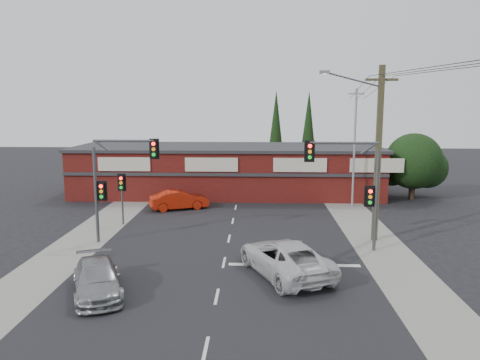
{
  "coord_description": "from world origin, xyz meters",
  "views": [
    {
      "loc": [
        1.65,
        -23.69,
        7.92
      ],
      "look_at": [
        0.65,
        3.0,
        3.52
      ],
      "focal_mm": 35.0,
      "sensor_mm": 36.0,
      "label": 1
    }
  ],
  "objects_px": {
    "shop_building": "(227,170)",
    "white_suv": "(285,258)",
    "silver_suv": "(97,279)",
    "red_sedan": "(179,200)",
    "utility_pole": "(376,148)"
  },
  "relations": [
    {
      "from": "white_suv",
      "to": "red_sedan",
      "type": "xyz_separation_m",
      "value": [
        -7.21,
        13.37,
        -0.1
      ]
    },
    {
      "from": "white_suv",
      "to": "utility_pole",
      "type": "xyz_separation_m",
      "value": [
        5.41,
        5.76,
        4.58
      ]
    },
    {
      "from": "white_suv",
      "to": "silver_suv",
      "type": "height_order",
      "value": "white_suv"
    },
    {
      "from": "shop_building",
      "to": "utility_pole",
      "type": "bearing_deg",
      "value": -56.24
    },
    {
      "from": "white_suv",
      "to": "silver_suv",
      "type": "xyz_separation_m",
      "value": [
        -7.98,
        -2.58,
        -0.15
      ]
    },
    {
      "from": "silver_suv",
      "to": "shop_building",
      "type": "relative_size",
      "value": 0.17
    },
    {
      "from": "red_sedan",
      "to": "utility_pole",
      "type": "distance_m",
      "value": 15.46
    },
    {
      "from": "utility_pole",
      "to": "silver_suv",
      "type": "bearing_deg",
      "value": -148.09
    },
    {
      "from": "red_sedan",
      "to": "utility_pole",
      "type": "height_order",
      "value": "utility_pole"
    },
    {
      "from": "white_suv",
      "to": "silver_suv",
      "type": "distance_m",
      "value": 8.39
    },
    {
      "from": "white_suv",
      "to": "utility_pole",
      "type": "relative_size",
      "value": 0.59
    },
    {
      "from": "red_sedan",
      "to": "utility_pole",
      "type": "xyz_separation_m",
      "value": [
        12.61,
        -7.61,
        4.68
      ]
    },
    {
      "from": "shop_building",
      "to": "white_suv",
      "type": "bearing_deg",
      "value": -78.69
    },
    {
      "from": "white_suv",
      "to": "silver_suv",
      "type": "bearing_deg",
      "value": -5.75
    },
    {
      "from": "red_sedan",
      "to": "shop_building",
      "type": "height_order",
      "value": "shop_building"
    }
  ]
}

